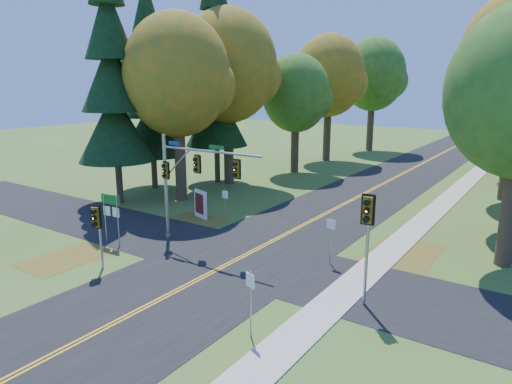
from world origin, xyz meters
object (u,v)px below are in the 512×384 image
Objects in this scene: east_signal_pole at (368,222)px; info_kiosk at (201,204)px; traffic_mast at (187,176)px; route_sign_cluster at (111,209)px.

east_signal_pole is 2.51× the size of info_kiosk.
traffic_mast is 11.14m from east_signal_pole.
route_sign_cluster is at bearing 175.93° from east_signal_pole.
east_signal_pole is (11.03, -1.55, -0.34)m from traffic_mast.
traffic_mast is 1.42× the size of east_signal_pole.
east_signal_pole is 1.61× the size of route_sign_cluster.
traffic_mast is at bearing 28.84° from route_sign_cluster.
traffic_mast is 4.70m from route_sign_cluster.
route_sign_cluster is (-3.56, -2.45, -1.87)m from traffic_mast.
route_sign_cluster is 6.96m from info_kiosk.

